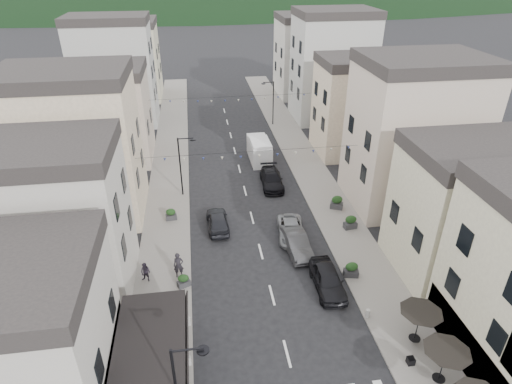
{
  "coord_description": "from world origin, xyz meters",
  "views": [
    {
      "loc": [
        -4.35,
        -10.87,
        20.64
      ],
      "look_at": [
        0.13,
        19.42,
        3.5
      ],
      "focal_mm": 30.0,
      "sensor_mm": 36.0,
      "label": 1
    }
  ],
  "objects_px": {
    "parked_car_d": "(272,179)",
    "delivery_van": "(259,150)",
    "parked_car_e": "(218,221)",
    "pedestrian_a": "(179,265)",
    "parked_car_a": "(328,279)",
    "parked_car_c": "(291,230)",
    "pedestrian_b": "(146,272)",
    "parked_car_b": "(296,243)"
  },
  "relations": [
    {
      "from": "parked_car_c",
      "to": "pedestrian_b",
      "type": "height_order",
      "value": "pedestrian_b"
    },
    {
      "from": "parked_car_d",
      "to": "pedestrian_b",
      "type": "bearing_deg",
      "value": -128.87
    },
    {
      "from": "parked_car_e",
      "to": "delivery_van",
      "type": "xyz_separation_m",
      "value": [
        5.64,
        13.18,
        0.52
      ]
    },
    {
      "from": "delivery_van",
      "to": "pedestrian_a",
      "type": "height_order",
      "value": "delivery_van"
    },
    {
      "from": "parked_car_c",
      "to": "pedestrian_b",
      "type": "relative_size",
      "value": 2.99
    },
    {
      "from": "parked_car_a",
      "to": "parked_car_b",
      "type": "height_order",
      "value": "parked_car_a"
    },
    {
      "from": "parked_car_c",
      "to": "parked_car_e",
      "type": "height_order",
      "value": "parked_car_e"
    },
    {
      "from": "parked_car_b",
      "to": "parked_car_d",
      "type": "relative_size",
      "value": 0.9
    },
    {
      "from": "parked_car_c",
      "to": "pedestrian_b",
      "type": "distance_m",
      "value": 12.13
    },
    {
      "from": "parked_car_a",
      "to": "parked_car_c",
      "type": "height_order",
      "value": "parked_car_a"
    },
    {
      "from": "parked_car_d",
      "to": "delivery_van",
      "type": "relative_size",
      "value": 0.94
    },
    {
      "from": "parked_car_a",
      "to": "pedestrian_a",
      "type": "distance_m",
      "value": 10.62
    },
    {
      "from": "parked_car_c",
      "to": "pedestrian_a",
      "type": "height_order",
      "value": "pedestrian_a"
    },
    {
      "from": "parked_car_c",
      "to": "pedestrian_b",
      "type": "xyz_separation_m",
      "value": [
        -11.44,
        -4.01,
        0.25
      ]
    },
    {
      "from": "parked_car_c",
      "to": "parked_car_d",
      "type": "bearing_deg",
      "value": 96.64
    },
    {
      "from": "parked_car_a",
      "to": "pedestrian_b",
      "type": "distance_m",
      "value": 12.85
    },
    {
      "from": "parked_car_b",
      "to": "parked_car_d",
      "type": "xyz_separation_m",
      "value": [
        0.0,
        10.99,
        -0.02
      ]
    },
    {
      "from": "pedestrian_a",
      "to": "pedestrian_b",
      "type": "bearing_deg",
      "value": -178.35
    },
    {
      "from": "parked_car_d",
      "to": "pedestrian_b",
      "type": "relative_size",
      "value": 3.33
    },
    {
      "from": "parked_car_b",
      "to": "delivery_van",
      "type": "height_order",
      "value": "delivery_van"
    },
    {
      "from": "parked_car_e",
      "to": "pedestrian_a",
      "type": "xyz_separation_m",
      "value": [
        -3.2,
        -6.0,
        0.37
      ]
    },
    {
      "from": "parked_car_d",
      "to": "pedestrian_b",
      "type": "height_order",
      "value": "pedestrian_b"
    },
    {
      "from": "pedestrian_b",
      "to": "parked_car_a",
      "type": "bearing_deg",
      "value": 12.31
    },
    {
      "from": "parked_car_e",
      "to": "delivery_van",
      "type": "relative_size",
      "value": 0.81
    },
    {
      "from": "delivery_van",
      "to": "parked_car_c",
      "type": "bearing_deg",
      "value": -89.71
    },
    {
      "from": "delivery_van",
      "to": "pedestrian_b",
      "type": "xyz_separation_m",
      "value": [
        -11.16,
        -19.33,
        -0.37
      ]
    },
    {
      "from": "parked_car_c",
      "to": "delivery_van",
      "type": "relative_size",
      "value": 0.85
    },
    {
      "from": "parked_car_e",
      "to": "pedestrian_b",
      "type": "bearing_deg",
      "value": 46.27
    },
    {
      "from": "parked_car_d",
      "to": "pedestrian_a",
      "type": "bearing_deg",
      "value": -122.87
    },
    {
      "from": "pedestrian_a",
      "to": "pedestrian_b",
      "type": "height_order",
      "value": "pedestrian_a"
    },
    {
      "from": "parked_car_b",
      "to": "parked_car_c",
      "type": "distance_m",
      "value": 1.97
    },
    {
      "from": "pedestrian_a",
      "to": "parked_car_a",
      "type": "bearing_deg",
      "value": -16.8
    },
    {
      "from": "parked_car_c",
      "to": "pedestrian_a",
      "type": "bearing_deg",
      "value": -150.41
    },
    {
      "from": "parked_car_c",
      "to": "parked_car_e",
      "type": "distance_m",
      "value": 6.29
    },
    {
      "from": "parked_car_a",
      "to": "parked_car_b",
      "type": "relative_size",
      "value": 1.02
    },
    {
      "from": "parked_car_e",
      "to": "pedestrian_b",
      "type": "distance_m",
      "value": 8.27
    },
    {
      "from": "parked_car_a",
      "to": "parked_car_d",
      "type": "xyz_separation_m",
      "value": [
        -1.16,
        15.56,
        -0.06
      ]
    },
    {
      "from": "pedestrian_a",
      "to": "delivery_van",
      "type": "bearing_deg",
      "value": 63.11
    },
    {
      "from": "parked_car_e",
      "to": "pedestrian_a",
      "type": "bearing_deg",
      "value": 60.15
    },
    {
      "from": "parked_car_e",
      "to": "pedestrian_a",
      "type": "height_order",
      "value": "pedestrian_a"
    },
    {
      "from": "parked_car_a",
      "to": "pedestrian_b",
      "type": "bearing_deg",
      "value": 169.42
    },
    {
      "from": "parked_car_d",
      "to": "delivery_van",
      "type": "bearing_deg",
      "value": 94.96
    }
  ]
}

